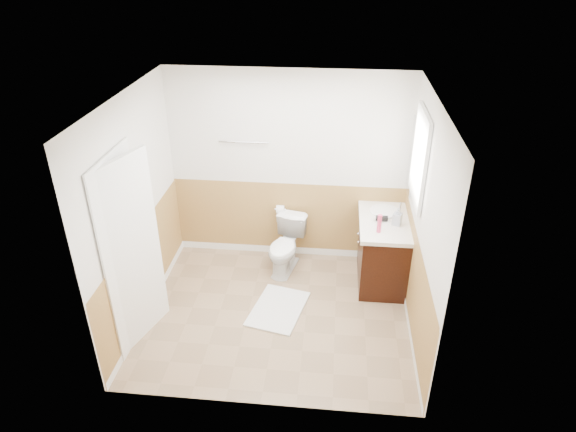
# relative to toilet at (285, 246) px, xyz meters

# --- Properties ---
(floor) EXTENTS (3.00, 3.00, 0.00)m
(floor) POSITION_rel_toilet_xyz_m (-0.00, -0.90, -0.35)
(floor) COLOR #8C7051
(floor) RESTS_ON ground
(ceiling) EXTENTS (3.00, 3.00, 0.00)m
(ceiling) POSITION_rel_toilet_xyz_m (-0.00, -0.90, 2.15)
(ceiling) COLOR white
(ceiling) RESTS_ON floor
(wall_back) EXTENTS (3.00, 0.00, 3.00)m
(wall_back) POSITION_rel_toilet_xyz_m (-0.00, 0.40, 0.90)
(wall_back) COLOR silver
(wall_back) RESTS_ON floor
(wall_front) EXTENTS (3.00, 0.00, 3.00)m
(wall_front) POSITION_rel_toilet_xyz_m (-0.00, -2.20, 0.90)
(wall_front) COLOR silver
(wall_front) RESTS_ON floor
(wall_left) EXTENTS (0.00, 3.00, 3.00)m
(wall_left) POSITION_rel_toilet_xyz_m (-1.50, -0.90, 0.90)
(wall_left) COLOR silver
(wall_left) RESTS_ON floor
(wall_right) EXTENTS (0.00, 3.00, 3.00)m
(wall_right) POSITION_rel_toilet_xyz_m (1.50, -0.90, 0.90)
(wall_right) COLOR silver
(wall_right) RESTS_ON floor
(wainscot_back) EXTENTS (3.00, 0.00, 3.00)m
(wainscot_back) POSITION_rel_toilet_xyz_m (-0.00, 0.39, 0.15)
(wainscot_back) COLOR #B18B46
(wainscot_back) RESTS_ON floor
(wainscot_front) EXTENTS (3.00, 0.00, 3.00)m
(wainscot_front) POSITION_rel_toilet_xyz_m (-0.00, -2.19, 0.15)
(wainscot_front) COLOR #B18B46
(wainscot_front) RESTS_ON floor
(wainscot_left) EXTENTS (0.00, 2.60, 2.60)m
(wainscot_left) POSITION_rel_toilet_xyz_m (-1.49, -0.90, 0.15)
(wainscot_left) COLOR #B18B46
(wainscot_left) RESTS_ON floor
(wainscot_right) EXTENTS (0.00, 2.60, 2.60)m
(wainscot_right) POSITION_rel_toilet_xyz_m (1.49, -0.90, 0.15)
(wainscot_right) COLOR #B18B46
(wainscot_right) RESTS_ON floor
(toilet) EXTENTS (0.53, 0.75, 0.69)m
(toilet) POSITION_rel_toilet_xyz_m (0.00, 0.00, 0.00)
(toilet) COLOR white
(toilet) RESTS_ON floor
(bath_mat) EXTENTS (0.71, 0.90, 0.02)m
(bath_mat) POSITION_rel_toilet_xyz_m (0.00, -0.83, -0.34)
(bath_mat) COLOR white
(bath_mat) RESTS_ON floor
(vanity_cabinet) EXTENTS (0.55, 1.10, 0.80)m
(vanity_cabinet) POSITION_rel_toilet_xyz_m (1.21, -0.04, 0.05)
(vanity_cabinet) COLOR black
(vanity_cabinet) RESTS_ON floor
(vanity_knob_left) EXTENTS (0.03, 0.03, 0.03)m
(vanity_knob_left) POSITION_rel_toilet_xyz_m (0.91, -0.14, 0.20)
(vanity_knob_left) COLOR silver
(vanity_knob_left) RESTS_ON vanity_cabinet
(vanity_knob_right) EXTENTS (0.03, 0.03, 0.03)m
(vanity_knob_right) POSITION_rel_toilet_xyz_m (0.91, 0.06, 0.20)
(vanity_knob_right) COLOR silver
(vanity_knob_right) RESTS_ON vanity_cabinet
(countertop) EXTENTS (0.60, 1.15, 0.05)m
(countertop) POSITION_rel_toilet_xyz_m (1.20, -0.04, 0.48)
(countertop) COLOR silver
(countertop) RESTS_ON vanity_cabinet
(sink_basin) EXTENTS (0.36, 0.36, 0.02)m
(sink_basin) POSITION_rel_toilet_xyz_m (1.21, 0.11, 0.51)
(sink_basin) COLOR white
(sink_basin) RESTS_ON countertop
(faucet) EXTENTS (0.02, 0.02, 0.14)m
(faucet) POSITION_rel_toilet_xyz_m (1.39, 0.11, 0.57)
(faucet) COLOR #B4B4BB
(faucet) RESTS_ON countertop
(lotion_bottle) EXTENTS (0.05, 0.05, 0.22)m
(lotion_bottle) POSITION_rel_toilet_xyz_m (1.11, -0.38, 0.61)
(lotion_bottle) COLOR #DA3863
(lotion_bottle) RESTS_ON countertop
(soap_dispenser) EXTENTS (0.13, 0.13, 0.21)m
(soap_dispenser) POSITION_rel_toilet_xyz_m (1.33, -0.18, 0.61)
(soap_dispenser) COLOR #9BA1AE
(soap_dispenser) RESTS_ON countertop
(hair_dryer_body) EXTENTS (0.14, 0.07, 0.07)m
(hair_dryer_body) POSITION_rel_toilet_xyz_m (1.16, -0.11, 0.54)
(hair_dryer_body) COLOR black
(hair_dryer_body) RESTS_ON countertop
(hair_dryer_handle) EXTENTS (0.03, 0.03, 0.07)m
(hair_dryer_handle) POSITION_rel_toilet_xyz_m (1.13, -0.17, 0.51)
(hair_dryer_handle) COLOR black
(hair_dryer_handle) RESTS_ON countertop
(mirror_panel) EXTENTS (0.02, 0.35, 0.90)m
(mirror_panel) POSITION_rel_toilet_xyz_m (1.47, 0.20, 1.20)
(mirror_panel) COLOR silver
(mirror_panel) RESTS_ON wall_right
(window_frame) EXTENTS (0.04, 0.80, 1.00)m
(window_frame) POSITION_rel_toilet_xyz_m (1.47, -0.31, 1.40)
(window_frame) COLOR white
(window_frame) RESTS_ON wall_right
(window_glass) EXTENTS (0.01, 0.70, 0.90)m
(window_glass) POSITION_rel_toilet_xyz_m (1.48, -0.31, 1.40)
(window_glass) COLOR white
(window_glass) RESTS_ON wall_right
(door) EXTENTS (0.29, 0.78, 2.04)m
(door) POSITION_rel_toilet_xyz_m (-1.40, -1.35, 0.67)
(door) COLOR white
(door) RESTS_ON wall_left
(door_frame) EXTENTS (0.02, 0.92, 2.10)m
(door_frame) POSITION_rel_toilet_xyz_m (-1.48, -1.35, 0.68)
(door_frame) COLOR white
(door_frame) RESTS_ON wall_left
(door_knob) EXTENTS (0.06, 0.06, 0.06)m
(door_knob) POSITION_rel_toilet_xyz_m (-1.34, -1.02, 0.60)
(door_knob) COLOR silver
(door_knob) RESTS_ON door
(towel_bar) EXTENTS (0.62, 0.02, 0.02)m
(towel_bar) POSITION_rel_toilet_xyz_m (-0.55, 0.35, 1.25)
(towel_bar) COLOR silver
(towel_bar) RESTS_ON wall_back
(tp_holder_bar) EXTENTS (0.14, 0.02, 0.02)m
(tp_holder_bar) POSITION_rel_toilet_xyz_m (-0.10, 0.33, 0.35)
(tp_holder_bar) COLOR silver
(tp_holder_bar) RESTS_ON wall_back
(tp_roll) EXTENTS (0.10, 0.11, 0.11)m
(tp_roll) POSITION_rel_toilet_xyz_m (-0.10, 0.33, 0.35)
(tp_roll) COLOR white
(tp_roll) RESTS_ON tp_holder_bar
(tp_sheet) EXTENTS (0.10, 0.01, 0.16)m
(tp_sheet) POSITION_rel_toilet_xyz_m (-0.10, 0.33, 0.24)
(tp_sheet) COLOR white
(tp_sheet) RESTS_ON tp_roll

